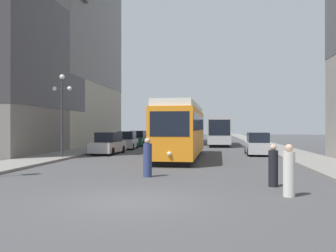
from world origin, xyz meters
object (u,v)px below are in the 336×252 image
Objects in this scene: transit_bus at (219,130)px; parked_car_left_far at (138,139)px; streetcar at (182,129)px; lamp_post_left_near at (62,103)px; parked_car_left_near at (108,144)px; pedestrian_crossing_near at (289,172)px; pedestrian_on_sidewalk at (148,159)px; pedestrian_crossing_far at (273,167)px; parked_car_left_mid at (127,141)px; parked_car_right_far at (258,144)px.

transit_bus is 2.79× the size of parked_car_left_far.
streetcar reaches higher than transit_bus.
lamp_post_left_near is at bearing -167.54° from streetcar.
parked_car_left_far is at bearing 92.67° from parked_car_left_near.
pedestrian_on_sidewalk reaches higher than pedestrian_crossing_near.
streetcar reaches higher than pedestrian_on_sidewalk.
parked_car_left_mid is at bearing -107.10° from pedestrian_crossing_far.
lamp_post_left_near reaches higher than pedestrian_crossing_near.
lamp_post_left_near is at bearing -117.64° from transit_bus.
parked_car_left_near reaches higher than pedestrian_on_sidewalk.
transit_bus reaches higher than pedestrian_crossing_near.
transit_bus reaches higher than parked_car_left_mid.
parked_car_left_mid is at bearing 21.11° from pedestrian_crossing_near.
lamp_post_left_near is (-1.90, -5.14, 3.13)m from parked_car_left_near.
parked_car_left_mid reaches higher than pedestrian_on_sidewalk.
pedestrian_on_sidewalk is at bearing -92.89° from streetcar.
pedestrian_crossing_far is at bearing 1.80° from pedestrian_crossing_near.
lamp_post_left_near is (-8.38, -1.67, 1.87)m from streetcar.
transit_bus is 29.80m from pedestrian_on_sidewalk.
pedestrian_crossing_near is (4.69, -14.17, -1.30)m from streetcar.
parked_car_left_far is 0.78× the size of lamp_post_left_near.
lamp_post_left_near reaches higher than transit_bus.
pedestrian_crossing_near is (11.18, -24.32, -0.04)m from parked_car_left_mid.
parked_car_right_far is 0.82× the size of lamp_post_left_near.
transit_bus is 7.39× the size of pedestrian_crossing_near.
transit_bus reaches higher than parked_car_right_far.
pedestrian_crossing_near is at bearing -86.37° from transit_bus.
transit_bus is 15.89m from parked_car_right_far.
parked_car_left_near is 2.73× the size of pedestrian_on_sidewalk.
parked_car_left_far is 32.37m from pedestrian_crossing_near.
parked_car_left_far is (0.00, 6.06, 0.00)m from parked_car_left_mid.
pedestrian_crossing_near is at bearing -68.41° from parked_car_left_far.
parked_car_left_mid and parked_car_left_far have the same top height.
parked_car_right_far is at bearing -78.90° from transit_bus.
parked_car_left_far is at bearing 83.93° from lamp_post_left_near.
parked_car_right_far is (5.90, 3.82, -1.26)m from streetcar.
streetcar is 13.09m from pedestrian_crossing_far.
pedestrian_on_sidewalk is at bearing -96.45° from transit_bus.
pedestrian_crossing_near is 0.97× the size of pedestrian_on_sidewalk.
streetcar is 8.75m from lamp_post_left_near.
parked_car_left_mid is at bearing -135.03° from transit_bus.
parked_car_left_mid is 2.55× the size of pedestrian_crossing_near.
parked_car_right_far is 2.96× the size of pedestrian_crossing_far.
transit_bus reaches higher than parked_car_left_far.
parked_car_right_far is (12.38, -6.33, 0.00)m from parked_car_left_mid.
parked_car_left_near is 1.07× the size of parked_car_left_far.
pedestrian_on_sidewalk is (-5.23, 2.11, 0.07)m from pedestrian_crossing_far.
transit_bus is 2.16× the size of lamp_post_left_near.
streetcar reaches higher than parked_car_left_near.
transit_bus is 13.38m from parked_car_left_mid.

